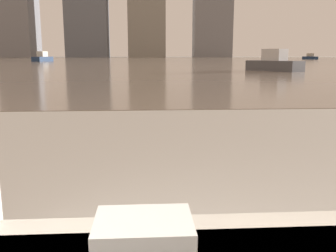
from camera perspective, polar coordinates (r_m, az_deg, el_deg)
The scene contains 5 objects.
towel_stack at distance 1.09m, azimuth -3.72°, elevation -16.88°, with size 0.27×0.21×0.12m.
harbor_water at distance 62.21m, azimuth -3.58°, elevation 9.94°, with size 180.00×110.00×0.01m.
harbor_boat_0 at distance 80.54m, azimuth 20.84°, elevation 9.78°, with size 2.19×3.30×1.17m.
harbor_boat_2 at distance 57.53m, azimuth -18.57°, elevation 9.82°, with size 2.29×4.00×1.42m.
harbor_boat_4 at distance 24.94m, azimuth 15.87°, elevation 9.19°, with size 3.02×3.79×1.38m.
Camera 1 is at (-0.13, -0.20, 1.08)m, focal length 40.00 mm.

